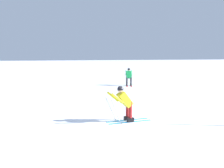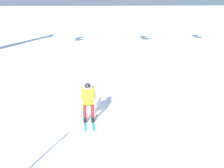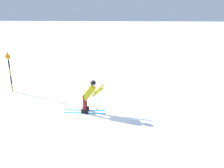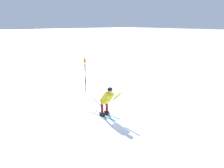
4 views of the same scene
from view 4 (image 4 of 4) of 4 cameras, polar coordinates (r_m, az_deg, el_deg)
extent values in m
plane|color=white|center=(14.40, 0.92, -5.43)|extent=(260.00, 260.00, 0.00)
cube|color=#198CCC|center=(13.99, -1.01, -5.94)|extent=(0.15, 1.79, 0.01)
cube|color=black|center=(13.97, -1.01, -5.60)|extent=(0.12, 0.28, 0.16)
cylinder|color=maroon|center=(13.85, -1.02, -3.99)|extent=(0.13, 0.13, 0.66)
cube|color=#198CCC|center=(13.80, -1.91, -6.20)|extent=(0.15, 1.79, 0.01)
cube|color=black|center=(13.77, -1.92, -5.86)|extent=(0.12, 0.28, 0.16)
cylinder|color=maroon|center=(13.65, -1.93, -4.23)|extent=(0.13, 0.13, 0.66)
cube|color=gold|center=(13.51, -0.95, -2.64)|extent=(0.44, 0.59, 0.64)
sphere|color=beige|center=(13.29, -0.41, -1.24)|extent=(0.22, 0.22, 0.22)
sphere|color=black|center=(13.28, -0.41, -1.10)|extent=(0.24, 0.24, 0.24)
cylinder|color=gold|center=(13.37, 0.95, -2.43)|extent=(0.10, 0.50, 0.43)
cylinder|color=gray|center=(13.53, 1.20, -4.77)|extent=(0.16, 0.49, 1.12)
cylinder|color=black|center=(13.79, 0.80, -6.02)|extent=(0.07, 0.07, 0.01)
cylinder|color=gold|center=(13.06, -0.48, -2.79)|extent=(0.10, 0.50, 0.43)
cylinder|color=gray|center=(13.16, -0.50, -5.26)|extent=(0.13, 0.50, 1.12)
cylinder|color=black|center=(13.36, -1.16, -6.63)|extent=(0.07, 0.07, 0.01)
cylinder|color=orange|center=(18.62, -5.15, -0.72)|extent=(0.07, 0.07, 0.43)
cylinder|color=black|center=(18.53, -5.18, 0.59)|extent=(0.07, 0.07, 0.43)
cylinder|color=orange|center=(18.44, -5.20, 1.91)|extent=(0.07, 0.07, 0.43)
cylinder|color=black|center=(18.37, -5.23, 3.25)|extent=(0.07, 0.07, 0.43)
cylinder|color=orange|center=(18.31, -5.26, 4.59)|extent=(0.07, 0.07, 0.43)
cylinder|color=orange|center=(18.31, -5.29, 4.49)|extent=(0.02, 0.28, 0.28)
camera|label=1|loc=(18.59, 27.72, 5.31)|focal=39.36mm
camera|label=2|loc=(22.33, -20.05, 12.22)|focal=47.76mm
camera|label=3|loc=(8.05, -44.49, 6.43)|focal=36.46mm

